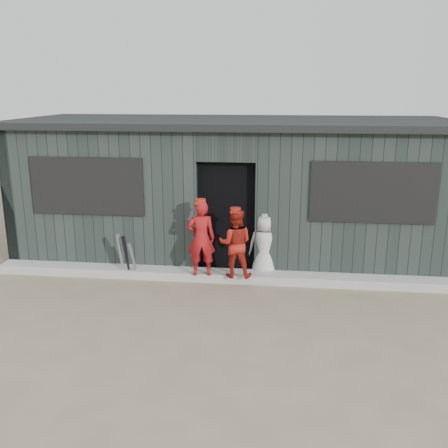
# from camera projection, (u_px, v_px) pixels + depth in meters

# --- Properties ---
(ground) EXTENTS (80.00, 80.00, 0.00)m
(ground) POSITION_uv_depth(u_px,v_px,m) (209.00, 329.00, 6.81)
(ground) COLOR #73634F
(ground) RESTS_ON ground
(curb) EXTENTS (8.00, 0.36, 0.15)m
(curb) POSITION_uv_depth(u_px,v_px,m) (224.00, 276.00, 8.54)
(curb) COLOR #A4A49F
(curb) RESTS_ON ground
(bat_left) EXTENTS (0.10, 0.23, 0.81)m
(bat_left) POSITION_uv_depth(u_px,v_px,m) (121.00, 256.00, 8.55)
(bat_left) COLOR #95959D
(bat_left) RESTS_ON ground
(bat_mid) EXTENTS (0.14, 0.28, 0.69)m
(bat_mid) POSITION_uv_depth(u_px,v_px,m) (133.00, 261.00, 8.49)
(bat_mid) COLOR gray
(bat_mid) RESTS_ON ground
(bat_right) EXTENTS (0.08, 0.30, 0.80)m
(bat_right) POSITION_uv_depth(u_px,v_px,m) (127.00, 257.00, 8.49)
(bat_right) COLOR black
(bat_right) RESTS_ON ground
(player_red_left) EXTENTS (0.51, 0.39, 1.27)m
(player_red_left) POSITION_uv_depth(u_px,v_px,m) (201.00, 238.00, 8.23)
(player_red_left) COLOR maroon
(player_red_left) RESTS_ON curb
(player_red_right) EXTENTS (0.57, 0.45, 1.15)m
(player_red_right) POSITION_uv_depth(u_px,v_px,m) (235.00, 243.00, 8.17)
(player_red_right) COLOR #9E1D13
(player_red_right) RESTS_ON curb
(player_grey_back) EXTENTS (0.57, 0.39, 1.12)m
(player_grey_back) POSITION_uv_depth(u_px,v_px,m) (264.00, 246.00, 8.58)
(player_grey_back) COLOR silver
(player_grey_back) RESTS_ON ground
(dugout) EXTENTS (8.30, 3.30, 2.62)m
(dugout) POSITION_uv_depth(u_px,v_px,m) (234.00, 188.00, 9.84)
(dugout) COLOR black
(dugout) RESTS_ON ground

